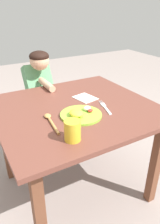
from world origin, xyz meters
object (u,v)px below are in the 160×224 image
at_px(fork, 105,108).
at_px(person, 40,100).
at_px(plate, 80,114).
at_px(drinking_cup, 72,131).
at_px(spoon, 50,121).

height_order(fork, person, person).
bearing_deg(fork, plate, 111.67).
relative_size(plate, drinking_cup, 2.36).
xyz_separation_m(drinking_cup, person, (0.16, 0.95, -0.24)).
height_order(fork, drinking_cup, drinking_cup).
bearing_deg(spoon, drinking_cup, -166.74).
distance_m(plate, person, 0.78).
bearing_deg(drinking_cup, fork, 31.33).
bearing_deg(person, fork, 104.19).
bearing_deg(spoon, person, -7.86).
distance_m(spoon, person, 0.78).
bearing_deg(person, drinking_cup, 80.25).
xyz_separation_m(fork, spoon, (-0.37, 0.01, 0.01)).
relative_size(plate, fork, 1.22).
xyz_separation_m(spoon, drinking_cup, (0.03, -0.22, 0.04)).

